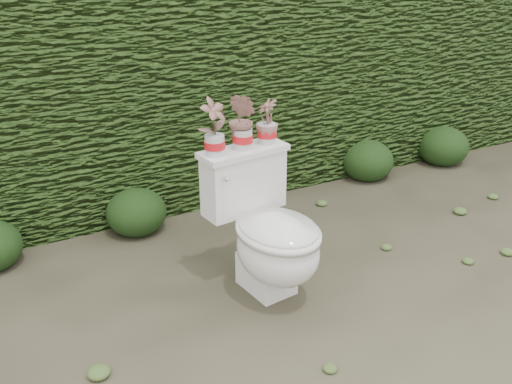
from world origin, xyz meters
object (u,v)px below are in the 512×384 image
toilet (269,234)px  potted_plant_left (214,128)px  potted_plant_right (267,123)px  potted_plant_center (243,122)px

toilet → potted_plant_left: (-0.21, 0.21, 0.57)m
toilet → potted_plant_right: size_ratio=3.34×
toilet → potted_plant_left: bearing=126.9°
potted_plant_right → potted_plant_left: bearing=-79.8°
potted_plant_left → potted_plant_center: bearing=-10.2°
toilet → potted_plant_right: bearing=56.7°
toilet → potted_plant_left: size_ratio=2.66×
toilet → potted_plant_left: potted_plant_left is taller
toilet → potted_plant_center: (-0.03, 0.24, 0.57)m
potted_plant_center → potted_plant_right: (0.16, 0.02, -0.03)m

